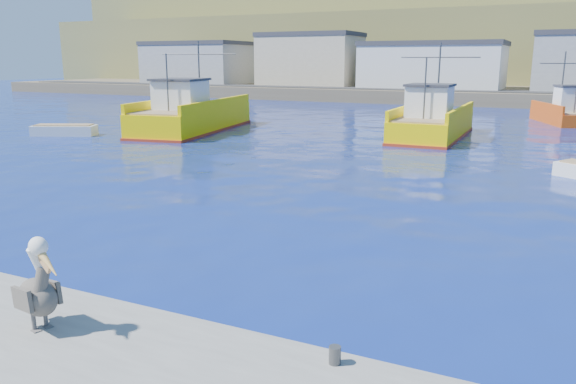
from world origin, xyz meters
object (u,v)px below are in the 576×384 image
object	(u,v)px
boat_orange	(564,112)
pelican	(38,290)
trawler_yellow_a	(192,116)
trawler_yellow_b	(432,122)
skiff_left	(65,131)

from	to	relation	value
boat_orange	pelican	distance (m)	47.70
trawler_yellow_a	trawler_yellow_b	distance (m)	17.83
pelican	trawler_yellow_b	bearing A→B (deg)	89.64
boat_orange	pelican	size ratio (longest dim) A/B	4.58
trawler_yellow_b	boat_orange	distance (m)	16.06
pelican	skiff_left	bearing A→B (deg)	136.26
trawler_yellow_a	pelican	bearing A→B (deg)	-59.45
boat_orange	trawler_yellow_b	bearing A→B (deg)	-121.13
skiff_left	pelican	distance (m)	33.00
trawler_yellow_a	skiff_left	world-z (taller)	trawler_yellow_a
trawler_yellow_b	skiff_left	bearing A→B (deg)	-156.64
skiff_left	boat_orange	bearing A→B (deg)	36.72
skiff_left	pelican	world-z (taller)	pelican
boat_orange	skiff_left	size ratio (longest dim) A/B	1.78
trawler_yellow_b	boat_orange	world-z (taller)	trawler_yellow_b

